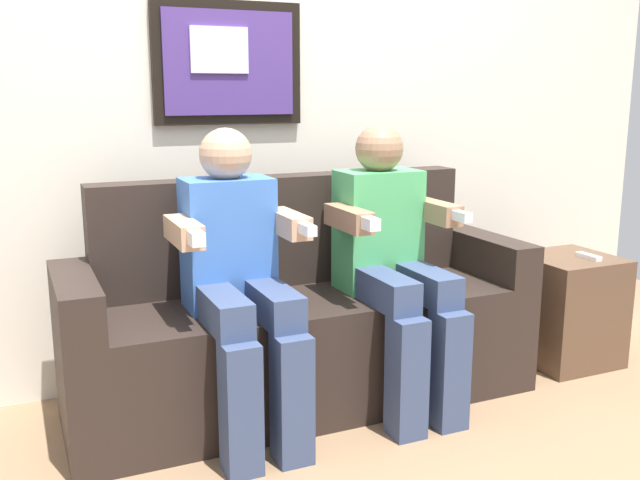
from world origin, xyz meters
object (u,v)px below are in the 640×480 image
Objects in this scene: couch at (302,326)px; person_on_right at (392,256)px; spare_remote_on_table at (588,256)px; person_on_left at (239,273)px; side_table_right at (566,309)px.

couch is 1.67× the size of person_on_right.
person_on_right is 1.01m from spare_remote_on_table.
spare_remote_on_table is at bearing -7.39° from couch.
person_on_left is 0.63m from person_on_right.
side_table_right is at bearing 2.21° from person_on_left.
spare_remote_on_table is at bearing -0.14° from person_on_left.
person_on_right is at bearing 179.77° from spare_remote_on_table.
spare_remote_on_table is (1.32, -0.17, 0.20)m from couch.
person_on_left is at bearing -151.86° from couch.
side_table_right is at bearing 123.48° from spare_remote_on_table.
side_table_right is 0.27m from spare_remote_on_table.
side_table_right is (0.97, 0.06, -0.36)m from person_on_right.
person_on_right is at bearing -28.15° from couch.
couch is 0.46m from person_on_right.
side_table_right is 3.85× the size of spare_remote_on_table.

